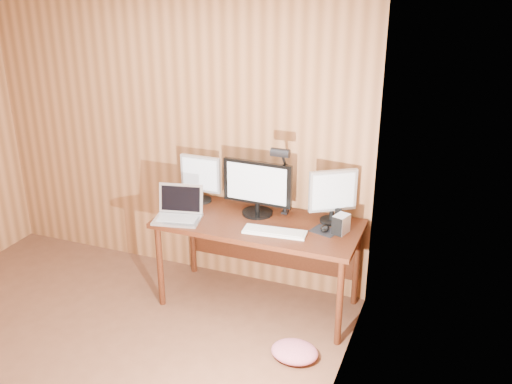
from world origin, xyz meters
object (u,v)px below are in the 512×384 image
Objects in this scene: monitor_center at (257,187)px; laptop at (179,211)px; hard_drive at (341,224)px; phone at (256,228)px; desk_lamp at (283,171)px; mouse at (325,228)px; monitor_left at (201,177)px; keyboard at (275,232)px; monitor_right at (333,195)px; speaker at (338,217)px; desk at (261,232)px.

laptop is (-0.55, -0.29, -0.17)m from monitor_center.
hard_drive is at bearing -2.95° from laptop.
phone is 0.16× the size of desk_lamp.
monitor_center is at bearing -170.73° from hard_drive.
hard_drive is (1.26, 0.20, 0.01)m from laptop.
laptop reaches higher than mouse.
monitor_left reaches higher than phone.
keyboard is 0.48m from desk_lamp.
monitor_right is 3.44× the size of speaker.
keyboard is (0.19, -0.22, 0.13)m from desk.
speaker is (0.65, 0.05, -0.17)m from monitor_center.
monitor_left is at bearing 151.29° from phone.
speaker is (1.20, 0.34, -0.00)m from laptop.
hard_drive is (0.12, 0.01, 0.05)m from mouse.
monitor_right is at bearing 13.71° from desk.
phone is at bearing -8.41° from laptop.
monitor_left is 3.72× the size of mouse.
laptop reaches higher than speaker.
phone is (-0.50, -0.15, -0.02)m from mouse.
desk_lamp is at bearing 5.86° from monitor_center.
phone is (-0.62, -0.16, -0.07)m from hard_drive.
monitor_left reaches higher than hard_drive.
keyboard is at bearing -9.37° from phone.
laptop is at bearing -140.52° from mouse.
desk_lamp reaches higher than monitor_right.
mouse is 0.71× the size of hard_drive.
keyboard is at bearing -47.09° from monitor_center.
mouse is (1.12, -0.19, -0.19)m from monitor_left.
hard_drive is (1.24, -0.17, -0.14)m from monitor_left.
laptop is at bearing -153.98° from hard_drive.
mouse is 0.17m from speaker.
speaker is (0.06, 0.16, 0.04)m from mouse.
monitor_center is 5.30× the size of mouse.
desk_lamp is (0.12, 0.27, 0.38)m from phone.
desk is 2.80× the size of monitor_center.
monitor_left is (-0.60, 0.14, 0.34)m from desk.
monitor_left is 1.19m from speaker.
phone is at bearing -69.57° from monitor_center.
hard_drive reaches higher than keyboard.
desk_lamp reaches higher than speaker.
phone is at bearing 165.91° from keyboard.
mouse is at bearing -2.69° from laptop.
speaker is (0.56, 0.30, 0.06)m from phone.
laptop is 2.67× the size of hard_drive.
hard_drive is at bearing 16.37° from keyboard.
speaker is (0.59, 0.11, 0.18)m from desk.
keyboard is 0.16m from phone.
speaker is at bearing 128.64° from hard_drive.
desk is 10.51× the size of hard_drive.
monitor_right is at bearing 8.01° from monitor_center.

